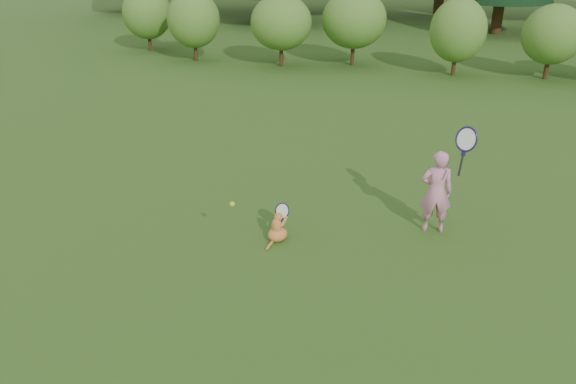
% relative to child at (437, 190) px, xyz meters
% --- Properties ---
extents(ground, '(100.00, 100.00, 0.00)m').
position_rel_child_xyz_m(ground, '(-2.39, -1.61, -0.72)').
color(ground, '#315116').
rests_on(ground, ground).
extents(shrub_row, '(28.00, 3.00, 2.80)m').
position_rel_child_xyz_m(shrub_row, '(-2.39, 11.39, 0.68)').
color(shrub_row, '#4A7D27').
rests_on(shrub_row, ground).
extents(child, '(0.80, 0.54, 2.04)m').
position_rel_child_xyz_m(child, '(0.00, 0.00, 0.00)').
color(child, pink).
rests_on(child, ground).
extents(cat, '(0.47, 0.68, 0.65)m').
position_rel_child_xyz_m(cat, '(-2.26, -1.10, -0.47)').
color(cat, '#B34822').
rests_on(cat, ground).
extents(tennis_ball, '(0.07, 0.07, 0.07)m').
position_rel_child_xyz_m(tennis_ball, '(-2.70, -1.77, 0.13)').
color(tennis_ball, yellow).
rests_on(tennis_ball, ground).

